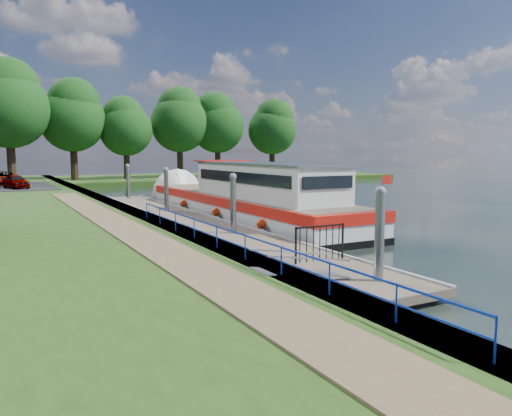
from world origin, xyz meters
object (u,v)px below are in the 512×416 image
barge (240,200)px  car_a (16,181)px  car_d (0,178)px  pontoon (195,224)px

barge → car_a: size_ratio=6.36×
car_a → car_d: size_ratio=0.76×
pontoon → barge: bearing=30.7°
car_a → car_d: car_d is taller
pontoon → car_a: bearing=108.0°
pontoon → car_d: (-8.16, 26.95, 1.26)m
pontoon → car_d: bearing=106.8°
pontoon → car_d: 28.19m
car_a → barge: bearing=-77.8°
pontoon → barge: barge is taller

